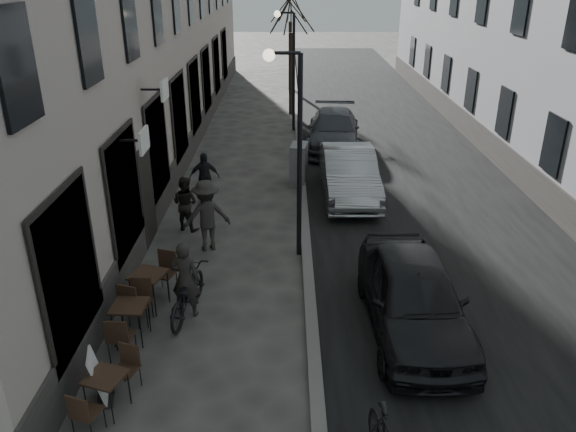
{
  "coord_description": "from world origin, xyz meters",
  "views": [
    {
      "loc": [
        -0.31,
        -6.76,
        6.73
      ],
      "look_at": [
        -0.28,
        4.34,
        1.8
      ],
      "focal_mm": 35.0,
      "sensor_mm": 36.0,
      "label": 1
    }
  ],
  "objects_px": {
    "bistro_set_c": "(149,287)",
    "utility_cabinet": "(299,164)",
    "streetlamp_far": "(290,58)",
    "bicycle": "(187,293)",
    "pedestrian_near": "(185,203)",
    "car_far": "(333,130)",
    "bistro_set_b": "(131,318)",
    "bistro_set_a": "(107,390)",
    "sign_board": "(100,381)",
    "tree_near": "(291,16)",
    "car_near": "(413,296)",
    "tree_far": "(290,7)",
    "streetlamp_near": "(292,134)",
    "pedestrian_mid": "(207,215)",
    "car_mid": "(349,173)",
    "pedestrian_far": "(204,177)"
  },
  "relations": [
    {
      "from": "tree_near",
      "to": "sign_board",
      "type": "bearing_deg",
      "value": -99.4
    },
    {
      "from": "bistro_set_c",
      "to": "car_far",
      "type": "bearing_deg",
      "value": 86.36
    },
    {
      "from": "tree_far",
      "to": "bistro_set_c",
      "type": "xyz_separation_m",
      "value": [
        -3.14,
        -23.45,
        -4.16
      ]
    },
    {
      "from": "tree_far",
      "to": "streetlamp_near",
      "type": "bearing_deg",
      "value": -90.2
    },
    {
      "from": "streetlamp_far",
      "to": "bicycle",
      "type": "xyz_separation_m",
      "value": [
        -2.23,
        -14.72,
        -2.64
      ]
    },
    {
      "from": "bistro_set_c",
      "to": "utility_cabinet",
      "type": "distance_m",
      "value": 8.28
    },
    {
      "from": "sign_board",
      "to": "pedestrian_near",
      "type": "distance_m",
      "value": 6.81
    },
    {
      "from": "pedestrian_far",
      "to": "car_mid",
      "type": "relative_size",
      "value": 0.34
    },
    {
      "from": "bicycle",
      "to": "streetlamp_far",
      "type": "bearing_deg",
      "value": -89.34
    },
    {
      "from": "sign_board",
      "to": "car_far",
      "type": "height_order",
      "value": "car_far"
    },
    {
      "from": "bistro_set_a",
      "to": "car_mid",
      "type": "height_order",
      "value": "car_mid"
    },
    {
      "from": "tree_far",
      "to": "pedestrian_mid",
      "type": "distance_m",
      "value": 21.14
    },
    {
      "from": "streetlamp_near",
      "to": "bistro_set_b",
      "type": "xyz_separation_m",
      "value": [
        -3.17,
        -3.6,
        -2.68
      ]
    },
    {
      "from": "pedestrian_mid",
      "to": "car_near",
      "type": "relative_size",
      "value": 0.42
    },
    {
      "from": "streetlamp_near",
      "to": "car_far",
      "type": "bearing_deg",
      "value": 79.38
    },
    {
      "from": "bicycle",
      "to": "pedestrian_far",
      "type": "relative_size",
      "value": 1.24
    },
    {
      "from": "bistro_set_c",
      "to": "sign_board",
      "type": "height_order",
      "value": "bistro_set_c"
    },
    {
      "from": "bicycle",
      "to": "pedestrian_mid",
      "type": "xyz_separation_m",
      "value": [
        0.05,
        3.03,
        0.43
      ]
    },
    {
      "from": "pedestrian_near",
      "to": "car_mid",
      "type": "xyz_separation_m",
      "value": [
        4.77,
        2.48,
        -0.01
      ]
    },
    {
      "from": "pedestrian_near",
      "to": "car_far",
      "type": "xyz_separation_m",
      "value": [
        4.68,
        7.79,
        -0.05
      ]
    },
    {
      "from": "bistro_set_a",
      "to": "bistro_set_b",
      "type": "bearing_deg",
      "value": 111.87
    },
    {
      "from": "bistro_set_c",
      "to": "car_far",
      "type": "relative_size",
      "value": 0.34
    },
    {
      "from": "bistro_set_b",
      "to": "bicycle",
      "type": "distance_m",
      "value": 1.29
    },
    {
      "from": "utility_cabinet",
      "to": "pedestrian_far",
      "type": "bearing_deg",
      "value": -143.29
    },
    {
      "from": "tree_near",
      "to": "tree_far",
      "type": "distance_m",
      "value": 6.0
    },
    {
      "from": "car_near",
      "to": "sign_board",
      "type": "bearing_deg",
      "value": -161.18
    },
    {
      "from": "bistro_set_a",
      "to": "pedestrian_near",
      "type": "relative_size",
      "value": 0.95
    },
    {
      "from": "sign_board",
      "to": "car_near",
      "type": "relative_size",
      "value": 0.21
    },
    {
      "from": "car_near",
      "to": "car_mid",
      "type": "xyz_separation_m",
      "value": [
        -0.54,
        7.25,
        -0.01
      ]
    },
    {
      "from": "bistro_set_c",
      "to": "car_mid",
      "type": "height_order",
      "value": "car_mid"
    },
    {
      "from": "bistro_set_a",
      "to": "streetlamp_far",
      "type": "bearing_deg",
      "value": 98.93
    },
    {
      "from": "streetlamp_near",
      "to": "streetlamp_far",
      "type": "bearing_deg",
      "value": 90.0
    },
    {
      "from": "tree_near",
      "to": "pedestrian_near",
      "type": "relative_size",
      "value": 3.68
    },
    {
      "from": "tree_far",
      "to": "utility_cabinet",
      "type": "relative_size",
      "value": 4.14
    },
    {
      "from": "bistro_set_b",
      "to": "bistro_set_a",
      "type": "bearing_deg",
      "value": -83.71
    },
    {
      "from": "tree_far",
      "to": "bistro_set_a",
      "type": "height_order",
      "value": "tree_far"
    },
    {
      "from": "bistro_set_c",
      "to": "car_near",
      "type": "bearing_deg",
      "value": 10.11
    },
    {
      "from": "pedestrian_near",
      "to": "bistro_set_b",
      "type": "bearing_deg",
      "value": 110.38
    },
    {
      "from": "streetlamp_near",
      "to": "car_mid",
      "type": "distance_m",
      "value": 5.0
    },
    {
      "from": "utility_cabinet",
      "to": "car_mid",
      "type": "relative_size",
      "value": 0.3
    },
    {
      "from": "bistro_set_c",
      "to": "car_mid",
      "type": "distance_m",
      "value": 8.09
    },
    {
      "from": "bicycle",
      "to": "car_mid",
      "type": "xyz_separation_m",
      "value": [
        4.06,
        6.71,
        0.25
      ]
    },
    {
      "from": "pedestrian_mid",
      "to": "car_near",
      "type": "height_order",
      "value": "pedestrian_mid"
    },
    {
      "from": "streetlamp_far",
      "to": "tree_far",
      "type": "distance_m",
      "value": 9.12
    },
    {
      "from": "pedestrian_mid",
      "to": "tree_near",
      "type": "bearing_deg",
      "value": -115.95
    },
    {
      "from": "streetlamp_far",
      "to": "bistro_set_a",
      "type": "height_order",
      "value": "streetlamp_far"
    },
    {
      "from": "bicycle",
      "to": "streetlamp_near",
      "type": "bearing_deg",
      "value": -120.09
    },
    {
      "from": "pedestrian_mid",
      "to": "car_far",
      "type": "relative_size",
      "value": 0.38
    },
    {
      "from": "tree_near",
      "to": "bistro_set_c",
      "type": "relative_size",
      "value": 3.33
    },
    {
      "from": "bicycle",
      "to": "pedestrian_far",
      "type": "bearing_deg",
      "value": -76.56
    }
  ]
}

